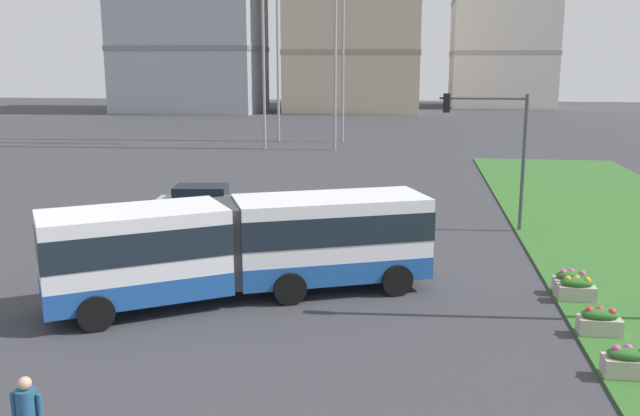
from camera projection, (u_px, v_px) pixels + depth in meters
The scene contains 8 objects.
articulated_bus at pixel (244, 245), 20.99m from camera, with size 11.57×7.57×3.00m.
car_silver_hatch at pixel (204, 203), 31.84m from camera, with size 4.60×2.49×1.58m.
pedestrian_crossing at pixel (28, 416), 12.13m from camera, with size 0.58×0.36×1.74m.
flower_planter_2 at pixel (628, 362), 15.69m from camera, with size 1.10×0.56×0.74m.
flower_planter_3 at pixel (600, 321), 18.15m from camera, with size 1.10×0.56×0.74m.
flower_planter_4 at pixel (577, 288), 20.80m from camera, with size 1.10×0.56×0.74m.
flower_planter_5 at pixel (572, 281), 21.47m from camera, with size 1.10×0.56×0.74m.
traffic_light_far_right at pixel (496, 137), 29.06m from camera, with size 3.69×0.28×5.88m.
Camera 1 is at (3.64, -7.81, 7.10)m, focal length 38.53 mm.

